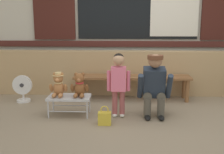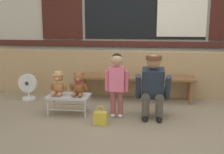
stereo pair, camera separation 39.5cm
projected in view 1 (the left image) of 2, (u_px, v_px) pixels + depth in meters
name	position (u px, v px, depth m)	size (l,w,h in m)	color
ground_plane	(142.00, 119.00, 4.12)	(60.00, 60.00, 0.00)	#84725B
brick_low_wall	(138.00, 73.00, 5.43)	(7.06, 0.25, 0.85)	tan
shop_facade	(138.00, 7.00, 5.68)	(7.20, 0.26, 3.36)	#B7B2A3
wooden_bench_long	(132.00, 79.00, 5.09)	(2.10, 0.40, 0.44)	brown
small_display_bench	(69.00, 98.00, 4.26)	(0.64, 0.36, 0.30)	#BCBCC1
teddy_bear_with_hat	(58.00, 85.00, 4.23)	(0.28, 0.27, 0.36)	#A86B3D
teddy_bear_plain	(80.00, 86.00, 4.22)	(0.28, 0.26, 0.36)	brown
child_standing	(119.00, 78.00, 4.14)	(0.35, 0.18, 0.96)	#994C4C
adult_crouching	(155.00, 85.00, 4.17)	(0.50, 0.49, 0.95)	#4C473D
handbag_on_ground	(105.00, 118.00, 3.90)	(0.18, 0.11, 0.27)	gold
floor_fan	(23.00, 89.00, 4.96)	(0.34, 0.24, 0.48)	silver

